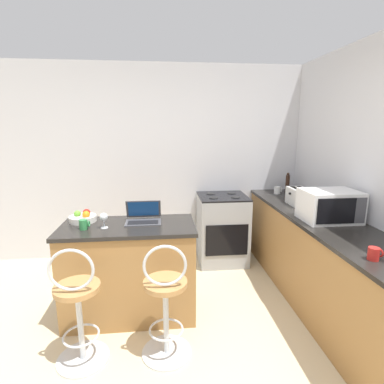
# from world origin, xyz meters

# --- Properties ---
(ground_plane) EXTENTS (20.00, 20.00, 0.00)m
(ground_plane) POSITION_xyz_m (0.00, 0.00, 0.00)
(ground_plane) COLOR beige
(wall_back) EXTENTS (12.00, 0.06, 2.60)m
(wall_back) POSITION_xyz_m (0.00, 2.26, 1.30)
(wall_back) COLOR silver
(wall_back) RESTS_ON ground_plane
(breakfast_bar) EXTENTS (1.23, 0.60, 0.91)m
(breakfast_bar) POSITION_xyz_m (-0.28, 0.83, 0.46)
(breakfast_bar) COLOR #9E703D
(breakfast_bar) RESTS_ON ground_plane
(counter_right) EXTENTS (0.64, 2.76, 0.91)m
(counter_right) POSITION_xyz_m (1.62, 0.86, 0.46)
(counter_right) COLOR #9E703D
(counter_right) RESTS_ON ground_plane
(bar_stool_near) EXTENTS (0.40, 0.40, 0.97)m
(bar_stool_near) POSITION_xyz_m (-0.61, 0.24, 0.45)
(bar_stool_near) COLOR silver
(bar_stool_near) RESTS_ON ground_plane
(bar_stool_far) EXTENTS (0.40, 0.40, 0.97)m
(bar_stool_far) POSITION_xyz_m (0.04, 0.24, 0.45)
(bar_stool_far) COLOR silver
(bar_stool_far) RESTS_ON ground_plane
(laptop) EXTENTS (0.33, 0.25, 0.20)m
(laptop) POSITION_xyz_m (-0.15, 0.92, 0.96)
(laptop) COLOR #47474C
(laptop) RESTS_ON breakfast_bar
(microwave) EXTENTS (0.51, 0.38, 0.29)m
(microwave) POSITION_xyz_m (1.63, 0.77, 1.06)
(microwave) COLOR white
(microwave) RESTS_ON counter_right
(toaster) EXTENTS (0.21, 0.29, 0.20)m
(toaster) POSITION_xyz_m (1.59, 1.36, 1.01)
(toaster) COLOR silver
(toaster) RESTS_ON counter_right
(stove_range) EXTENTS (0.63, 0.61, 0.92)m
(stove_range) POSITION_xyz_m (0.83, 1.91, 0.45)
(stove_range) COLOR #9EA3A8
(stove_range) RESTS_ON ground_plane
(mug_red) EXTENTS (0.09, 0.07, 0.09)m
(mug_red) POSITION_xyz_m (1.45, -0.09, 0.95)
(mug_red) COLOR red
(mug_red) RESTS_ON counter_right
(wine_glass_short) EXTENTS (0.07, 0.07, 0.14)m
(wine_glass_short) POSITION_xyz_m (-0.48, 0.77, 1.01)
(wine_glass_short) COLOR silver
(wine_glass_short) RESTS_ON breakfast_bar
(pepper_mill) EXTENTS (0.05, 0.05, 0.27)m
(pepper_mill) POSITION_xyz_m (1.75, 2.03, 1.04)
(pepper_mill) COLOR #331E14
(pepper_mill) RESTS_ON counter_right
(fruit_bowl) EXTENTS (0.25, 0.25, 0.11)m
(fruit_bowl) POSITION_xyz_m (-0.72, 0.98, 0.95)
(fruit_bowl) COLOR silver
(fruit_bowl) RESTS_ON breakfast_bar
(mug_white) EXTENTS (0.10, 0.08, 0.10)m
(mug_white) POSITION_xyz_m (1.58, 1.94, 0.96)
(mug_white) COLOR white
(mug_white) RESTS_ON counter_right
(mug_green) EXTENTS (0.09, 0.07, 0.09)m
(mug_green) POSITION_xyz_m (-0.66, 0.75, 0.95)
(mug_green) COLOR #338447
(mug_green) RESTS_ON breakfast_bar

